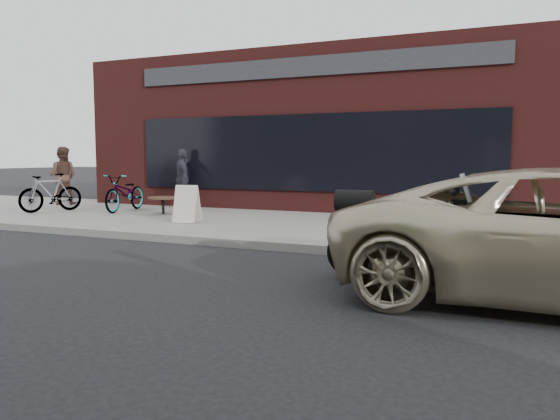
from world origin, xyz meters
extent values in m
plane|color=black|center=(0.00, 0.00, 0.00)|extent=(120.00, 120.00, 0.00)
cube|color=gray|center=(0.00, 7.00, 0.07)|extent=(44.00, 6.00, 0.15)
cube|color=#5A201D|center=(-2.00, 14.00, 2.25)|extent=(14.00, 10.00, 4.50)
cube|color=black|center=(-2.00, 8.97, 1.70)|extent=(10.00, 0.08, 2.00)
cube|color=#2B2B30|center=(-2.00, 8.97, 3.90)|extent=(10.00, 0.08, 0.50)
torus|color=black|center=(1.23, 2.57, 0.34)|extent=(0.69, 0.14, 0.69)
torus|color=black|center=(2.77, 2.63, 0.34)|extent=(0.69, 0.14, 0.69)
cube|color=#B7B7BC|center=(1.95, 2.60, 0.43)|extent=(0.58, 0.33, 0.39)
cube|color=black|center=(2.26, 2.61, 0.84)|extent=(0.53, 0.35, 0.27)
cube|color=black|center=(1.74, 2.59, 0.82)|extent=(0.58, 0.31, 0.12)
cube|color=black|center=(1.38, 2.58, 0.74)|extent=(0.32, 0.24, 0.14)
cube|color=black|center=(2.56, 2.62, 0.98)|extent=(0.19, 0.25, 0.23)
cube|color=silver|center=(2.64, 2.63, 1.23)|extent=(0.16, 0.31, 0.35)
cylinder|color=black|center=(2.49, 2.62, 1.05)|extent=(0.06, 0.72, 0.03)
cube|color=#B7B7BC|center=(1.26, 2.57, 0.88)|extent=(0.30, 0.32, 0.03)
cube|color=gray|center=(1.31, 2.30, 0.64)|extent=(0.44, 0.20, 0.41)
cylinder|color=black|center=(1.26, 2.57, 1.03)|extent=(0.50, 0.31, 0.29)
cylinder|color=#B7B7BC|center=(1.53, 2.75, 0.36)|extent=(0.57, 0.11, 0.20)
imported|color=gray|center=(-6.39, 7.23, 0.64)|extent=(0.94, 1.95, 0.98)
imported|color=gray|center=(-8.08, 6.29, 0.65)|extent=(1.03, 1.73, 1.01)
cube|color=silver|center=(-3.50, 5.71, 0.56)|extent=(0.55, 0.33, 0.83)
cube|color=silver|center=(-3.53, 5.92, 0.56)|extent=(0.55, 0.33, 0.83)
cylinder|color=black|center=(-5.01, 6.99, 0.35)|extent=(0.07, 0.07, 0.39)
cylinder|color=#493222|center=(-5.01, 6.99, 0.57)|extent=(0.77, 0.77, 0.04)
imported|color=brown|center=(-9.41, 8.02, 1.02)|extent=(1.05, 0.96, 1.74)
imported|color=#3A3948|center=(-5.50, 8.60, 0.98)|extent=(0.98, 0.97, 1.67)
camera|label=1|loc=(3.26, -4.33, 1.61)|focal=35.00mm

